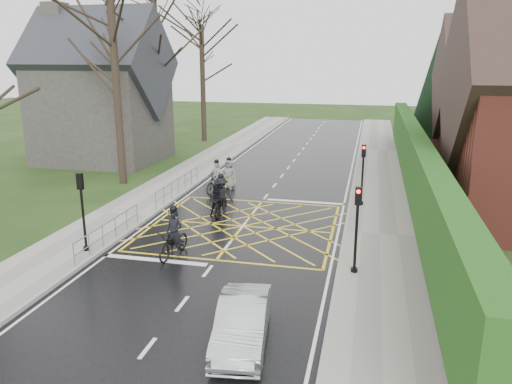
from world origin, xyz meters
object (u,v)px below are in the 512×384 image
at_px(car, 242,322).
at_px(cyclist_lead, 229,178).
at_px(cyclist_rear, 174,240).
at_px(cyclist_back, 217,203).
at_px(cyclist_front, 217,181).
at_px(cyclist_mid, 221,200).

bearing_deg(car, cyclist_lead, 99.60).
distance_m(cyclist_rear, cyclist_back, 5.10).
xyz_separation_m(cyclist_back, cyclist_front, (-1.26, 3.99, 0.06)).
relative_size(cyclist_rear, cyclist_lead, 1.08).
bearing_deg(cyclist_back, car, -92.55).
distance_m(cyclist_rear, cyclist_mid, 5.38).
height_order(cyclist_rear, cyclist_back, cyclist_rear).
bearing_deg(cyclist_front, cyclist_rear, -65.15).
xyz_separation_m(cyclist_rear, cyclist_back, (0.10, 5.10, -0.01)).
xyz_separation_m(cyclist_mid, cyclist_front, (-1.39, 3.71, -0.04)).
bearing_deg(cyclist_mid, cyclist_lead, 100.06).
bearing_deg(cyclist_lead, cyclist_mid, -69.90).
distance_m(cyclist_mid, cyclist_front, 3.96).
distance_m(cyclist_back, car, 11.06).
height_order(cyclist_front, car, cyclist_front).
height_order(cyclist_back, car, cyclist_back).
relative_size(cyclist_mid, cyclist_lead, 1.06).
relative_size(cyclist_back, cyclist_front, 0.88).
bearing_deg(car, cyclist_back, 103.16).
distance_m(cyclist_front, cyclist_lead, 1.12).
xyz_separation_m(cyclist_rear, car, (4.05, -5.23, -0.04)).
height_order(cyclist_rear, cyclist_mid, cyclist_mid).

